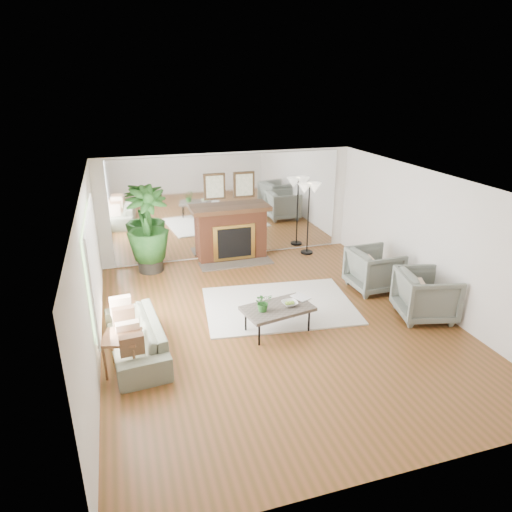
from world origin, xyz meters
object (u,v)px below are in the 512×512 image
object	(u,v)px
coffee_table	(278,309)
floor_lamp	(309,194)
armchair_front	(426,295)
armchair_back	(374,269)
sofa	(136,338)
fireplace	(232,233)
side_table	(122,342)
potted_ficus	(148,228)

from	to	relation	value
coffee_table	floor_lamp	distance (m)	4.02
armchair_front	floor_lamp	xyz separation A→B (m)	(-0.74, 3.64, 1.06)
coffee_table	armchair_back	world-z (taller)	armchair_back
coffee_table	sofa	world-z (taller)	sofa
fireplace	floor_lamp	size ratio (longest dim) A/B	1.17
side_table	potted_ficus	size ratio (longest dim) A/B	0.33
side_table	potted_ficus	bearing A→B (deg)	79.24
armchair_front	potted_ficus	world-z (taller)	potted_ficus
sofa	armchair_front	bearing A→B (deg)	81.27
coffee_table	floor_lamp	world-z (taller)	floor_lamp
armchair_back	coffee_table	bearing A→B (deg)	111.53
fireplace	floor_lamp	world-z (taller)	fireplace
sofa	side_table	xyz separation A→B (m)	(-0.20, -0.42, 0.21)
potted_ficus	fireplace	bearing A→B (deg)	4.69
floor_lamp	potted_ficus	bearing A→B (deg)	-180.00
armchair_front	side_table	size ratio (longest dim) A/B	1.52
fireplace	armchair_front	bearing A→B (deg)	-55.61
fireplace	sofa	distance (m)	4.28
coffee_table	potted_ficus	bearing A→B (deg)	118.68
sofa	armchair_front	world-z (taller)	armchair_front
armchair_back	floor_lamp	bearing A→B (deg)	10.47
side_table	floor_lamp	world-z (taller)	floor_lamp
sofa	armchair_front	size ratio (longest dim) A/B	2.01
side_table	potted_ficus	distance (m)	3.85
sofa	armchair_back	bearing A→B (deg)	96.80
armchair_back	potted_ficus	size ratio (longest dim) A/B	0.50
sofa	floor_lamp	xyz separation A→B (m)	(4.31, 3.33, 1.22)
side_table	floor_lamp	distance (m)	5.95
fireplace	sofa	size ratio (longest dim) A/B	1.06
side_table	armchair_back	bearing A→B (deg)	16.12
armchair_back	armchair_front	size ratio (longest dim) A/B	0.98
coffee_table	sofa	size ratio (longest dim) A/B	0.65
potted_ficus	sofa	bearing A→B (deg)	-98.76
sofa	armchair_back	xyz separation A→B (m)	(4.79, 1.02, 0.15)
floor_lamp	sofa	bearing A→B (deg)	-142.32
fireplace	side_table	bearing A→B (deg)	-124.12
armchair_front	side_table	world-z (taller)	armchair_front
sofa	floor_lamp	world-z (taller)	floor_lamp
armchair_back	fireplace	bearing A→B (deg)	42.19
fireplace	armchair_back	size ratio (longest dim) A/B	2.18
armchair_front	floor_lamp	size ratio (longest dim) A/B	0.55
armchair_back	potted_ficus	xyz separation A→B (m)	(-4.28, 2.31, 0.59)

